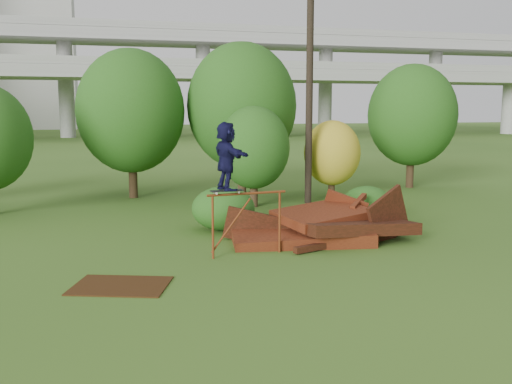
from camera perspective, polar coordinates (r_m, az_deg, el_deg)
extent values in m
plane|color=#2D5116|center=(14.21, 5.27, -7.42)|extent=(240.00, 240.00, 0.00)
cube|color=#3C160A|center=(16.83, 4.39, -4.27)|extent=(4.31, 3.03, 0.66)
cube|color=black|center=(17.07, 9.49, -3.36)|extent=(3.66, 2.54, 0.67)
cube|color=#3C160A|center=(17.19, 6.70, -2.26)|extent=(3.13, 2.53, 0.57)
cube|color=black|center=(17.33, 13.10, -2.51)|extent=(1.83, 0.93, 1.91)
cube|color=#3C160A|center=(18.32, 8.67, -2.11)|extent=(1.31, 1.18, 1.58)
cube|color=black|center=(16.82, 0.07, -3.66)|extent=(1.97, 0.82, 1.32)
cube|color=black|center=(15.86, 6.86, -5.32)|extent=(2.00, 0.84, 0.17)
cube|color=#3C160A|center=(18.15, 10.23, -0.97)|extent=(1.06, 1.25, 0.36)
cylinder|color=maroon|center=(14.70, -4.33, -3.54)|extent=(0.06, 0.06, 1.66)
cylinder|color=maroon|center=(15.33, 2.37, -3.03)|extent=(0.06, 0.06, 1.66)
cylinder|color=maroon|center=(14.84, -0.92, -0.15)|extent=(2.16, 0.28, 0.06)
cube|color=black|center=(14.65, -2.95, 0.14)|extent=(0.86, 0.31, 0.03)
cylinder|color=beige|center=(14.48, -3.97, -0.14)|extent=(0.06, 0.04, 0.06)
cylinder|color=beige|center=(14.65, -4.18, -0.04)|extent=(0.06, 0.04, 0.06)
cylinder|color=beige|center=(14.66, -1.72, -0.01)|extent=(0.06, 0.04, 0.06)
cylinder|color=beige|center=(14.83, -1.95, 0.08)|extent=(0.06, 0.04, 0.06)
imported|color=#100F34|center=(14.55, -2.98, 3.61)|extent=(0.85, 1.70, 1.75)
cube|color=#351E0B|center=(12.98, -13.38, -9.10)|extent=(2.41, 2.05, 0.03)
cylinder|color=black|center=(25.20, -12.20, 1.72)|extent=(0.37, 0.37, 2.02)
ellipsoid|color=#224612|center=(25.03, -12.40, 7.92)|extent=(4.57, 4.57, 5.26)
cylinder|color=black|center=(22.40, -0.22, 0.14)|extent=(0.31, 0.31, 1.29)
ellipsoid|color=#224612|center=(22.22, -0.22, 4.47)|extent=(2.80, 2.80, 3.22)
cylinder|color=black|center=(25.63, -1.42, 2.14)|extent=(0.38, 0.38, 2.12)
ellipsoid|color=#224612|center=(25.48, -1.44, 8.59)|extent=(4.86, 4.86, 5.58)
cylinder|color=black|center=(24.84, 7.56, 0.61)|extent=(0.29, 0.29, 1.04)
ellipsoid|color=#A58C19|center=(24.69, 7.63, 3.90)|extent=(2.42, 2.42, 2.79)
cylinder|color=black|center=(28.82, 15.16, 2.35)|extent=(0.37, 0.37, 1.93)
ellipsoid|color=#224612|center=(28.67, 15.35, 7.43)|extent=(4.24, 4.24, 4.88)
ellipsoid|color=#224612|center=(18.17, -3.29, -1.64)|extent=(2.02, 1.87, 1.40)
ellipsoid|color=#224612|center=(19.87, 11.00, -1.17)|extent=(1.73, 1.59, 1.22)
cylinder|color=black|center=(23.20, 5.37, 10.94)|extent=(0.28, 0.28, 9.80)
cube|color=gray|center=(73.07, -11.59, 11.50)|extent=(160.00, 9.00, 1.40)
cube|color=gray|center=(79.47, -11.98, 14.85)|extent=(160.00, 9.00, 1.40)
cylinder|color=gray|center=(72.96, -11.49, 8.37)|extent=(2.20, 2.20, 8.00)
cylinder|color=gray|center=(76.29, 2.27, 8.52)|extent=(2.20, 2.20, 8.00)
cube|color=#9E9E99|center=(115.79, -21.19, 12.89)|extent=(14.00, 14.00, 28.00)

